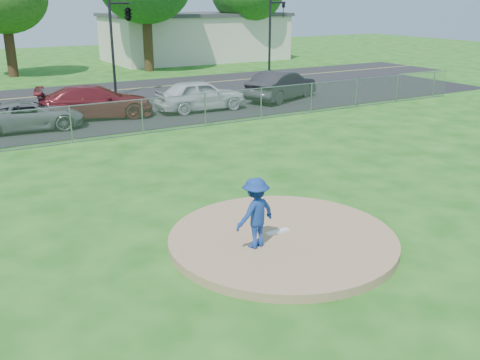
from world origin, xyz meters
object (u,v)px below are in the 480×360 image
object	(u,v)px
parked_car_charcoal	(282,85)
parked_car_darkred	(96,101)
commercial_building	(195,36)
traffic_signal_right	(273,32)
parked_car_gray	(30,115)
pitcher	(256,213)
traffic_signal_center	(126,15)
parked_car_pearl	(200,95)

from	to	relation	value
parked_car_charcoal	parked_car_darkred	bearing A→B (deg)	63.76
commercial_building	traffic_signal_right	size ratio (longest dim) A/B	2.93
parked_car_gray	parked_car_darkred	distance (m)	3.42
parked_car_darkred	pitcher	bearing A→B (deg)	-170.03
commercial_building	traffic_signal_right	bearing A→B (deg)	-96.29
parked_car_charcoal	pitcher	bearing A→B (deg)	120.19
traffic_signal_center	pitcher	distance (m)	22.97
commercial_building	parked_car_gray	world-z (taller)	commercial_building
parked_car_charcoal	parked_car_pearl	bearing A→B (deg)	71.13
traffic_signal_right	pitcher	distance (m)	26.92
parked_car_darkred	parked_car_charcoal	bearing A→B (deg)	-78.82
traffic_signal_center	parked_car_pearl	distance (m)	7.78
parked_car_darkred	parked_car_pearl	distance (m)	5.27
traffic_signal_center	parked_car_darkred	xyz separation A→B (m)	(-3.74, -5.70, -3.81)
traffic_signal_center	traffic_signal_right	size ratio (longest dim) A/B	1.00
parked_car_gray	parked_car_pearl	size ratio (longest dim) A/B	0.99
commercial_building	parked_car_pearl	xyz separation A→B (m)	(-10.59, -22.63, -1.35)
pitcher	traffic_signal_right	bearing A→B (deg)	-136.90
pitcher	parked_car_pearl	world-z (taller)	pitcher
traffic_signal_right	parked_car_gray	distance (m)	18.73
commercial_building	traffic_signal_right	xyz separation A→B (m)	(-1.76, -16.00, 1.20)
commercial_building	pitcher	distance (m)	41.74
traffic_signal_center	parked_car_gray	xyz separation A→B (m)	(-7.00, -6.75, -3.96)
parked_car_pearl	parked_car_charcoal	xyz separation A→B (m)	(5.40, 0.45, 0.03)
commercial_building	parked_car_gray	xyz separation A→B (m)	(-19.03, -22.75, -1.51)
parked_car_charcoal	commercial_building	bearing A→B (deg)	-36.83
traffic_signal_right	parked_car_charcoal	size ratio (longest dim) A/B	1.11
traffic_signal_center	parked_car_pearl	bearing A→B (deg)	-77.71
traffic_signal_center	parked_car_gray	size ratio (longest dim) A/B	1.21
parked_car_darkred	parked_car_pearl	xyz separation A→B (m)	(5.19, -0.93, 0.01)
traffic_signal_right	parked_car_gray	world-z (taller)	traffic_signal_right
traffic_signal_center	traffic_signal_right	world-z (taller)	same
traffic_signal_right	traffic_signal_center	bearing A→B (deg)	-180.00
pitcher	parked_car_pearl	xyz separation A→B (m)	(6.27, 15.53, -0.20)
traffic_signal_center	parked_car_gray	distance (m)	10.49
traffic_signal_right	parked_car_charcoal	bearing A→B (deg)	-118.99
parked_car_gray	parked_car_pearl	distance (m)	8.44
traffic_signal_center	traffic_signal_right	distance (m)	10.34
traffic_signal_center	parked_car_darkred	distance (m)	7.81
traffic_signal_center	parked_car_pearl	xyz separation A→B (m)	(1.44, -6.63, -3.80)
pitcher	parked_car_charcoal	size ratio (longest dim) A/B	0.32
traffic_signal_right	parked_car_darkred	bearing A→B (deg)	-157.86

